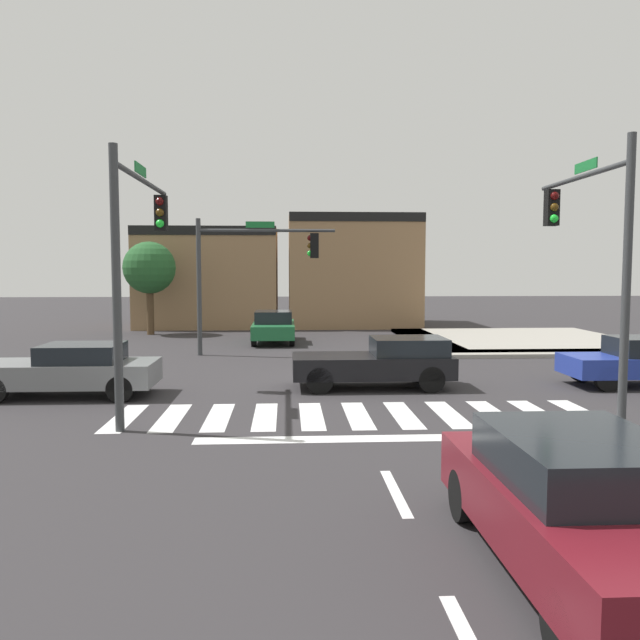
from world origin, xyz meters
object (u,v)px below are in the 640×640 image
car_green (274,327)px  car_black (380,362)px  car_maroon (581,504)px  traffic_signal_southeast (591,235)px  traffic_signal_southwest (139,237)px  traffic_signal_northwest (252,261)px  car_gray (71,370)px  roadside_tree (149,268)px

car_green → car_black: (3.19, -11.24, -0.00)m
car_maroon → car_black: bearing=2.8°
traffic_signal_southeast → car_maroon: (-3.92, -8.02, -3.32)m
traffic_signal_southwest → traffic_signal_southeast: bearing=-92.8°
traffic_signal_southeast → car_black: traffic_signal_southeast is taller
traffic_signal_northwest → car_black: 8.60m
car_gray → car_maroon: bearing=130.6°
traffic_signal_southwest → car_maroon: bearing=-142.6°
car_maroon → car_gray: bearing=40.6°
car_black → roadside_tree: 18.08m
traffic_signal_northwest → car_maroon: size_ratio=1.16×
car_maroon → car_black: 10.99m
car_green → car_black: car_green is taller
car_maroon → car_black: (-0.53, 10.98, -0.05)m
traffic_signal_northwest → roadside_tree: traffic_signal_northwest is taller
traffic_signal_southwest → car_gray: 4.32m
roadside_tree → traffic_signal_southeast: bearing=-52.4°
traffic_signal_southeast → traffic_signal_southwest: size_ratio=1.05×
traffic_signal_northwest → traffic_signal_southeast: (8.35, -10.05, 0.47)m
traffic_signal_northwest → roadside_tree: (-5.61, 8.05, -0.27)m
traffic_signal_northwest → traffic_signal_southwest: bearing=-102.5°
traffic_signal_northwest → car_green: 5.11m
car_maroon → traffic_signal_southwest: bearing=37.4°
traffic_signal_southeast → car_maroon: bearing=154.0°
traffic_signal_southeast → car_gray: bearing=80.3°
car_green → traffic_signal_northwest: bearing=-9.8°
traffic_signal_northwest → car_maroon: (4.43, -18.08, -2.85)m
traffic_signal_southeast → car_black: size_ratio=1.38×
roadside_tree → traffic_signal_northwest: bearing=-55.1°
traffic_signal_northwest → car_green: bearing=80.2°
traffic_signal_northwest → car_black: (3.90, -7.10, -2.91)m
car_green → car_maroon: car_maroon is taller
roadside_tree → car_maroon: bearing=-69.0°
traffic_signal_southwest → car_maroon: size_ratio=1.26×
traffic_signal_northwest → traffic_signal_southwest: (-2.11, -9.53, 0.41)m
traffic_signal_southwest → car_green: bearing=-11.7°
traffic_signal_northwest → car_gray: 9.44m
traffic_signal_southwest → car_black: (6.01, 2.44, -3.32)m
traffic_signal_southwest → car_black: traffic_signal_southwest is taller
traffic_signal_southwest → roadside_tree: 17.94m
car_green → car_black: 11.68m
car_maroon → traffic_signal_northwest: bearing=13.8°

